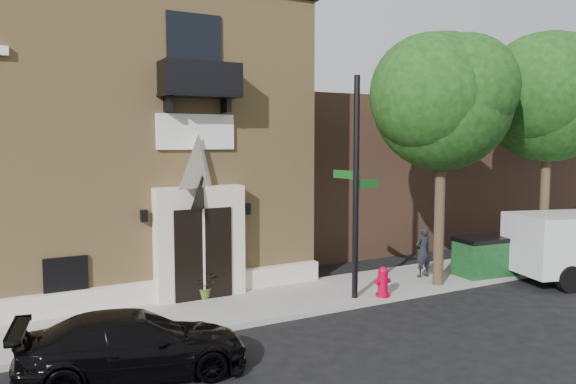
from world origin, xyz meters
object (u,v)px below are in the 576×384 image
pedestrian_near (423,252)px  pedestrian_far (575,229)px  black_sedan (134,345)px  street_sign (356,187)px  fire_hydrant (383,282)px  dumpster (485,256)px

pedestrian_near → pedestrian_far: bearing=179.6°
black_sedan → street_sign: 7.58m
street_sign → pedestrian_near: 4.22m
black_sedan → pedestrian_far: pedestrian_far is taller
pedestrian_near → pedestrian_far: (8.24, 0.15, 0.08)m
street_sign → fire_hydrant: street_sign is taller
black_sedan → fire_hydrant: size_ratio=5.02×
pedestrian_far → street_sign: bearing=74.8°
dumpster → pedestrian_near: size_ratio=1.24×
dumpster → street_sign: bearing=-173.0°
street_sign → fire_hydrant: bearing=-32.2°
black_sedan → street_sign: (6.80, 2.01, 2.68)m
black_sedan → dumpster: 12.35m
street_sign → dumpster: (5.38, 0.06, -2.53)m
street_sign → dumpster: bearing=-8.0°
fire_hydrant → dumpster: (4.62, 0.39, 0.22)m
black_sedan → pedestrian_far: bearing=-69.6°
pedestrian_far → fire_hydrant: bearing=76.8°
fire_hydrant → pedestrian_far: bearing=7.2°
dumpster → pedestrian_near: pedestrian_near is taller
black_sedan → fire_hydrant: bearing=-66.5°
street_sign → fire_hydrant: size_ratio=7.14×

